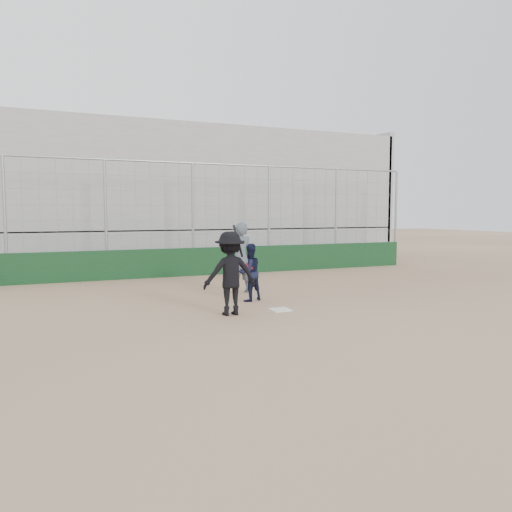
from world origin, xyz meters
name	(u,v)px	position (x,y,z in m)	size (l,w,h in m)	color
ground	(280,310)	(0.00, 0.00, 0.00)	(90.00, 90.00, 0.00)	#826146
home_plate	(280,310)	(0.00, 0.00, 0.01)	(0.44, 0.44, 0.02)	white
backstop	(193,249)	(0.00, 7.00, 0.96)	(18.10, 0.25, 4.04)	#103318
bleachers	(161,197)	(0.00, 11.95, 2.92)	(20.25, 6.70, 6.98)	#949494
batter_at_plate	(230,273)	(-1.24, 0.00, 0.92)	(1.23, 0.82, 1.99)	black
catcher_crouched	(250,282)	(-0.18, 1.37, 0.50)	(0.87, 0.79, 1.01)	black
umpire	(240,261)	(0.11, 2.74, 0.89)	(0.72, 0.48, 1.79)	#4C5661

